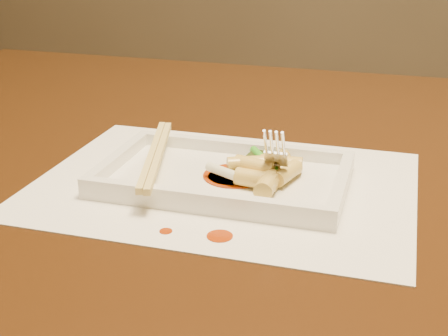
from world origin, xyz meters
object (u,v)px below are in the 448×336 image
(table, at_px, (279,227))
(placemat, at_px, (224,184))
(fork, at_px, (295,111))
(chopstick_a, at_px, (152,154))
(plate_base, at_px, (224,180))

(table, relative_size, placemat, 3.50)
(table, relative_size, fork, 10.00)
(chopstick_a, height_order, fork, fork)
(placemat, bearing_deg, chopstick_a, 180.00)
(placemat, height_order, chopstick_a, chopstick_a)
(placemat, distance_m, fork, 0.11)
(fork, bearing_deg, plate_base, -165.58)
(placemat, height_order, fork, fork)
(chopstick_a, distance_m, fork, 0.16)
(table, bearing_deg, fork, -72.23)
(plate_base, distance_m, chopstick_a, 0.08)
(table, distance_m, placemat, 0.16)
(plate_base, xyz_separation_m, chopstick_a, (-0.08, 0.00, 0.02))
(table, xyz_separation_m, fork, (0.03, -0.09, 0.18))
(table, distance_m, plate_base, 0.16)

